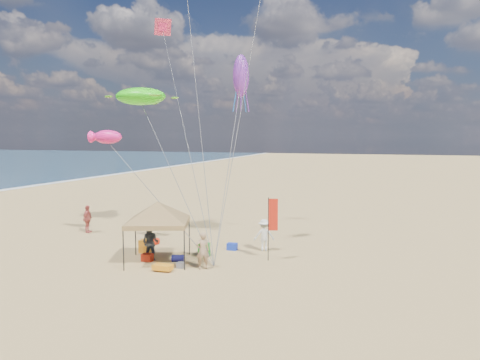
{
  "coord_description": "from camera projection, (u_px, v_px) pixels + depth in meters",
  "views": [
    {
      "loc": [
        7.49,
        -19.69,
        6.32
      ],
      "look_at": [
        0.0,
        3.0,
        4.0
      ],
      "focal_mm": 34.44,
      "sensor_mm": 36.0,
      "label": 1
    }
  ],
  "objects": [
    {
      "name": "canopy_tent",
      "position": [
        158.0,
        204.0,
        22.74
      ],
      "size": [
        5.41,
        5.41,
        3.54
      ],
      "color": "black",
      "rests_on": "ground"
    },
    {
      "name": "bag_orange",
      "position": [
        154.0,
        242.0,
        26.66
      ],
      "size": [
        0.54,
        0.69,
        0.36
      ],
      "primitive_type": "cylinder",
      "rotation": [
        0.0,
        1.57,
        1.22
      ],
      "color": "red",
      "rests_on": "ground"
    },
    {
      "name": "crate_grey",
      "position": [
        181.0,
        265.0,
        21.99
      ],
      "size": [
        0.34,
        0.3,
        0.28
      ],
      "primitive_type": "cube",
      "color": "slate",
      "rests_on": "ground"
    },
    {
      "name": "chair_green",
      "position": [
        204.0,
        250.0,
        24.09
      ],
      "size": [
        0.5,
        0.5,
        0.7
      ],
      "primitive_type": "cube",
      "color": "#198117",
      "rests_on": "ground"
    },
    {
      "name": "squid_kite",
      "position": [
        241.0,
        76.0,
        25.96
      ],
      "size": [
        1.02,
        1.02,
        2.38
      ],
      "primitive_type": "ellipsoid",
      "rotation": [
        0.0,
        0.0,
        -0.12
      ],
      "color": "purple",
      "rests_on": "ground"
    },
    {
      "name": "feather_flag",
      "position": [
        272.0,
        219.0,
        23.09
      ],
      "size": [
        0.48,
        0.17,
        3.23
      ],
      "color": "black",
      "rests_on": "ground"
    },
    {
      "name": "beach_cart",
      "position": [
        163.0,
        267.0,
        21.45
      ],
      "size": [
        0.9,
        0.5,
        0.24
      ],
      "primitive_type": "cube",
      "color": "orange",
      "rests_on": "ground"
    },
    {
      "name": "person_near_a",
      "position": [
        203.0,
        251.0,
        21.75
      ],
      "size": [
        0.78,
        0.72,
        1.78
      ],
      "primitive_type": "imported",
      "rotation": [
        0.0,
        0.0,
        3.75
      ],
      "color": "#A27F5C",
      "rests_on": "ground"
    },
    {
      "name": "cooler_red",
      "position": [
        147.0,
        257.0,
        23.17
      ],
      "size": [
        0.54,
        0.38,
        0.38
      ],
      "primitive_type": "cube",
      "color": "#A6200D",
      "rests_on": "ground"
    },
    {
      "name": "fish_kite",
      "position": [
        108.0,
        137.0,
        27.37
      ],
      "size": [
        2.03,
        1.46,
        0.82
      ],
      "primitive_type": "ellipsoid",
      "rotation": [
        0.0,
        0.0,
        0.33
      ],
      "color": "#FF1C84",
      "rests_on": "ground"
    },
    {
      "name": "person_near_c",
      "position": [
        264.0,
        235.0,
        25.21
      ],
      "size": [
        1.29,
        1.02,
        1.75
      ],
      "primitive_type": "imported",
      "rotation": [
        0.0,
        0.0,
        3.52
      ],
      "color": "silver",
      "rests_on": "ground"
    },
    {
      "name": "turtle_kite",
      "position": [
        141.0,
        96.0,
        29.7
      ],
      "size": [
        3.44,
        2.8,
        1.11
      ],
      "primitive_type": "ellipsoid",
      "rotation": [
        0.0,
        0.0,
        -0.04
      ],
      "color": "#2DEF11",
      "rests_on": "ground"
    },
    {
      "name": "person_near_b",
      "position": [
        150.0,
        243.0,
        23.27
      ],
      "size": [
        0.96,
        0.79,
        1.83
      ],
      "primitive_type": "imported",
      "rotation": [
        0.0,
        0.0,
        0.11
      ],
      "color": "#353D48",
      "rests_on": "ground"
    },
    {
      "name": "chair_yellow",
      "position": [
        145.0,
        246.0,
        24.88
      ],
      "size": [
        0.5,
        0.5,
        0.7
      ],
      "primitive_type": "cube",
      "color": "orange",
      "rests_on": "ground"
    },
    {
      "name": "cooler_blue",
      "position": [
        232.0,
        247.0,
        25.44
      ],
      "size": [
        0.54,
        0.38,
        0.38
      ],
      "primitive_type": "cube",
      "color": "#1632B6",
      "rests_on": "ground"
    },
    {
      "name": "stunt_kite_pink",
      "position": [
        163.0,
        27.0,
        36.72
      ],
      "size": [
        1.41,
        1.27,
        1.21
      ],
      "primitive_type": "cube",
      "rotation": [
        0.44,
        0.0,
        0.64
      ],
      "color": "#E03156",
      "rests_on": "ground"
    },
    {
      "name": "person_far_a",
      "position": [
        87.0,
        219.0,
        29.91
      ],
      "size": [
        0.61,
        1.12,
        1.81
      ],
      "primitive_type": "imported",
      "rotation": [
        0.0,
        0.0,
        1.74
      ],
      "color": "#B74D46",
      "rests_on": "ground"
    },
    {
      "name": "ground",
      "position": [
        220.0,
        271.0,
        21.56
      ],
      "size": [
        280.0,
        280.0,
        0.0
      ],
      "primitive_type": "plane",
      "color": "tan",
      "rests_on": "ground"
    },
    {
      "name": "bag_navy",
      "position": [
        178.0,
        258.0,
        23.03
      ],
      "size": [
        0.69,
        0.54,
        0.36
      ],
      "primitive_type": "cylinder",
      "rotation": [
        0.0,
        1.57,
        0.35
      ],
      "color": "#0D0E3A",
      "rests_on": "ground"
    }
  ]
}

